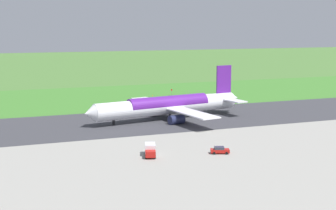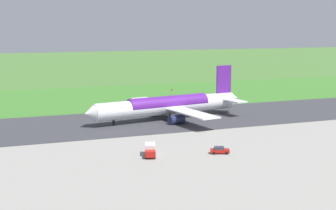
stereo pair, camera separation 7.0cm
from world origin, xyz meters
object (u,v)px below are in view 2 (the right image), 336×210
(airliner_main, at_px, (169,105))
(service_car_followme, at_px, (220,150))
(no_stopping_sign, at_px, (172,92))
(service_truck_baggage, at_px, (150,150))
(traffic_cone_orange, at_px, (152,96))

(airliner_main, distance_m, service_car_followme, 42.33)
(airliner_main, bearing_deg, no_stopping_sign, -111.85)
(service_truck_baggage, distance_m, service_car_followme, 15.73)
(no_stopping_sign, xyz_separation_m, traffic_cone_orange, (7.70, -1.98, -1.39))
(service_car_followme, bearing_deg, no_stopping_sign, -104.11)
(service_car_followme, xyz_separation_m, no_stopping_sign, (-22.24, -88.49, 0.82))
(no_stopping_sign, relative_size, traffic_cone_orange, 5.13)
(service_car_followme, bearing_deg, service_truck_baggage, -13.36)
(no_stopping_sign, bearing_deg, airliner_main, 68.15)
(airliner_main, bearing_deg, traffic_cone_orange, -102.72)
(service_car_followme, distance_m, no_stopping_sign, 91.24)
(service_truck_baggage, height_order, service_car_followme, service_truck_baggage)
(airliner_main, distance_m, service_truck_baggage, 42.89)
(no_stopping_sign, bearing_deg, traffic_cone_orange, -14.42)
(airliner_main, height_order, service_car_followme, airliner_main)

